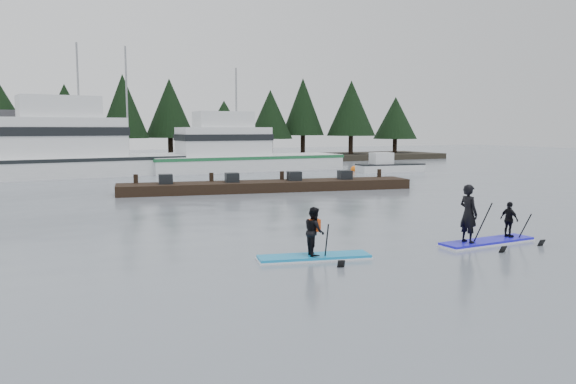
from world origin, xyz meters
name	(u,v)px	position (x,y,z in m)	size (l,w,h in m)	color
ground	(382,255)	(0.00, 0.00, 0.00)	(160.00, 160.00, 0.00)	slate
far_shore	(127,162)	(0.00, 42.00, 0.30)	(70.00, 8.00, 0.60)	#2D281E
treeline	(127,165)	(0.00, 42.00, 0.00)	(60.00, 4.00, 8.00)	black
fishing_boat_large	(86,164)	(-4.61, 30.89, 0.82)	(19.64, 7.36, 10.65)	white
fishing_boat_medium	(241,162)	(7.26, 30.64, 0.67)	(15.92, 4.84, 9.24)	white
skiff	(390,168)	(17.57, 24.38, 0.31)	(5.38, 1.61, 0.63)	white
floating_dock	(268,186)	(3.37, 15.78, 0.27)	(16.06, 2.14, 0.54)	black
buoy_c	(354,171)	(15.39, 26.26, 0.00)	(0.54, 0.54, 0.54)	orange
paddleboard_solo	(314,241)	(-1.90, 0.33, 0.49)	(3.03, 1.36, 1.84)	#1586C5
paddleboard_duo	(483,223)	(3.51, -0.08, 0.62)	(3.20, 1.17, 2.34)	#1C17D8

